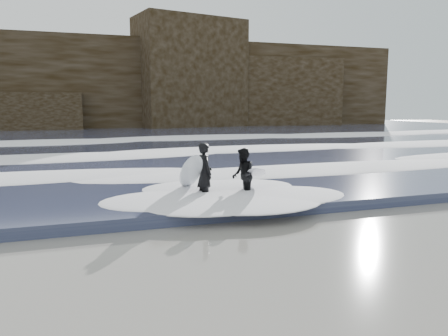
# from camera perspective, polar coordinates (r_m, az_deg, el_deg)

# --- Properties ---
(ground) EXTENTS (120.00, 120.00, 0.00)m
(ground) POSITION_cam_1_polar(r_m,az_deg,el_deg) (7.95, 9.93, -12.34)
(ground) COLOR olive
(ground) RESTS_ON ground
(sea) EXTENTS (90.00, 52.00, 0.30)m
(sea) POSITION_cam_1_polar(r_m,az_deg,el_deg) (35.80, -12.80, 3.83)
(sea) COLOR #303754
(sea) RESTS_ON ground
(headland) EXTENTS (70.00, 9.00, 10.00)m
(headland) POSITION_cam_1_polar(r_m,az_deg,el_deg) (52.69, -14.91, 10.39)
(headland) COLOR black
(headland) RESTS_ON ground
(foam_near) EXTENTS (60.00, 3.20, 0.20)m
(foam_near) POSITION_cam_1_polar(r_m,az_deg,el_deg) (16.11, -5.46, -0.29)
(foam_near) COLOR white
(foam_near) RESTS_ON sea
(foam_mid) EXTENTS (60.00, 4.00, 0.24)m
(foam_mid) POSITION_cam_1_polar(r_m,az_deg,el_deg) (22.93, -9.46, 2.23)
(foam_mid) COLOR white
(foam_mid) RESTS_ON sea
(foam_far) EXTENTS (60.00, 4.80, 0.30)m
(foam_far) POSITION_cam_1_polar(r_m,az_deg,el_deg) (31.81, -12.07, 3.86)
(foam_far) COLOR white
(foam_far) RESTS_ON sea
(surfer_left) EXTENTS (1.02, 1.99, 1.73)m
(surfer_left) POSITION_cam_1_polar(r_m,az_deg,el_deg) (12.36, -2.99, -0.64)
(surfer_left) COLOR black
(surfer_left) RESTS_ON ground
(surfer_right) EXTENTS (1.43, 2.07, 1.57)m
(surfer_right) POSITION_cam_1_polar(r_m,az_deg,el_deg) (12.54, 2.75, -0.89)
(surfer_right) COLOR black
(surfer_right) RESTS_ON ground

